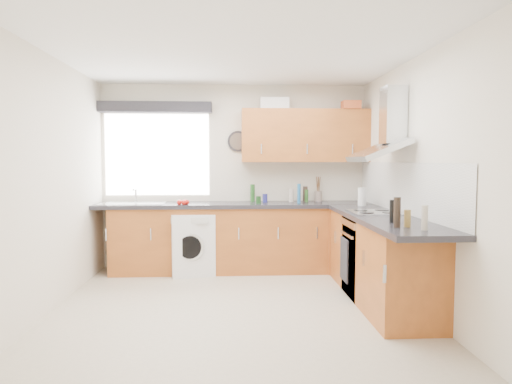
{
  "coord_description": "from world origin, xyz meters",
  "views": [
    {
      "loc": [
        -0.02,
        -4.5,
        1.47
      ],
      "look_at": [
        0.25,
        0.85,
        1.1
      ],
      "focal_mm": 32.0,
      "sensor_mm": 36.0,
      "label": 1
    }
  ],
  "objects": [
    {
      "name": "jar_1",
      "position": [
        0.77,
        1.62,
        1.0
      ],
      "size": [
        0.07,
        0.07,
        0.17
      ],
      "primitive_type": "cylinder",
      "color": "#BBAC9F",
      "rests_on": "worktop_back"
    },
    {
      "name": "jar_3",
      "position": [
        0.96,
        1.65,
        1.01
      ],
      "size": [
        0.07,
        0.07,
        0.21
      ],
      "primitive_type": "cylinder",
      "color": "black",
      "rests_on": "worktop_back"
    },
    {
      "name": "kitchen_roll",
      "position": [
        1.58,
        1.05,
        1.02
      ],
      "size": [
        0.12,
        0.12,
        0.22
      ],
      "primitive_type": "cylinder",
      "rotation": [
        0.0,
        0.0,
        0.14
      ],
      "color": "white",
      "rests_on": "worktop_right"
    },
    {
      "name": "window_blind",
      "position": [
        -1.05,
        1.7,
        2.18
      ],
      "size": [
        1.5,
        0.18,
        0.14
      ],
      "primitive_type": "cube",
      "color": "black",
      "rests_on": "wall_back"
    },
    {
      "name": "jar_5",
      "position": [
        0.41,
        1.57,
        0.97
      ],
      "size": [
        0.07,
        0.07,
        0.11
      ],
      "primitive_type": "cylinder",
      "color": "navy",
      "rests_on": "worktop_back"
    },
    {
      "name": "wall_right",
      "position": [
        1.8,
        0.0,
        1.25
      ],
      "size": [
        0.02,
        3.6,
        2.5
      ],
      "primitive_type": "cube",
      "color": "silver",
      "rests_on": "ground_plane"
    },
    {
      "name": "jar_6",
      "position": [
        0.97,
        1.59,
        0.99
      ],
      "size": [
        0.05,
        0.05,
        0.17
      ],
      "primitive_type": "cylinder",
      "color": "#27531D",
      "rests_on": "worktop_back"
    },
    {
      "name": "jar_4",
      "position": [
        0.84,
        1.42,
        1.04
      ],
      "size": [
        0.04,
        0.04,
        0.26
      ],
      "primitive_type": "cylinder",
      "color": "#1D598D",
      "rests_on": "worktop_back"
    },
    {
      "name": "wall_clock",
      "position": [
        0.05,
        1.76,
        1.73
      ],
      "size": [
        0.28,
        0.04,
        0.28
      ],
      "primitive_type": "cylinder",
      "rotation": [
        1.57,
        0.0,
        0.0
      ],
      "color": "black",
      "rests_on": "wall_back"
    },
    {
      "name": "jar_2",
      "position": [
        0.25,
        1.69,
        1.03
      ],
      "size": [
        0.06,
        0.06,
        0.24
      ],
      "primitive_type": "cylinder",
      "color": "#1F511D",
      "rests_on": "worktop_back"
    },
    {
      "name": "wall_left",
      "position": [
        -1.8,
        0.0,
        1.25
      ],
      "size": [
        0.02,
        3.6,
        2.5
      ],
      "primitive_type": "cube",
      "color": "silver",
      "rests_on": "ground_plane"
    },
    {
      "name": "base_cab_right",
      "position": [
        1.51,
        0.15,
        0.43
      ],
      "size": [
        0.58,
        2.1,
        0.86
      ],
      "primitive_type": "cube",
      "color": "#944C1E",
      "rests_on": "ground_plane"
    },
    {
      "name": "wall_front",
      "position": [
        0.0,
        -1.8,
        1.25
      ],
      "size": [
        3.6,
        0.02,
        2.5
      ],
      "primitive_type": "cube",
      "color": "silver",
      "rests_on": "ground_plane"
    },
    {
      "name": "window",
      "position": [
        -1.05,
        1.79,
        1.55
      ],
      "size": [
        1.4,
        0.02,
        1.1
      ],
      "primitive_type": "cube",
      "color": "white",
      "rests_on": "wall_back"
    },
    {
      "name": "bottle_2",
      "position": [
        1.45,
        -0.75,
        0.98
      ],
      "size": [
        0.06,
        0.06,
        0.15
      ],
      "primitive_type": "cylinder",
      "color": "olive",
      "rests_on": "worktop_right"
    },
    {
      "name": "sink",
      "position": [
        -1.33,
        1.5,
        0.95
      ],
      "size": [
        0.84,
        0.46,
        0.1
      ],
      "primitive_type": null,
      "color": "silver",
      "rests_on": "worktop_back"
    },
    {
      "name": "base_cab_corner",
      "position": [
        1.5,
        1.5,
        0.43
      ],
      "size": [
        0.6,
        0.6,
        0.86
      ],
      "primitive_type": "cube",
      "color": "#944C1E",
      "rests_on": "ground_plane"
    },
    {
      "name": "upper_cabinets",
      "position": [
        0.95,
        1.62,
        1.8
      ],
      "size": [
        1.7,
        0.35,
        0.7
      ],
      "primitive_type": "cube",
      "color": "#944C1E",
      "rests_on": "wall_back"
    },
    {
      "name": "utensil_pot",
      "position": [
        1.15,
        1.7,
        0.98
      ],
      "size": [
        0.11,
        0.11,
        0.14
      ],
      "primitive_type": "cylinder",
      "rotation": [
        0.0,
        0.0,
        0.07
      ],
      "color": "gray",
      "rests_on": "worktop_back"
    },
    {
      "name": "hob_plate",
      "position": [
        1.5,
        0.3,
        0.92
      ],
      "size": [
        0.52,
        0.52,
        0.01
      ],
      "primitive_type": "cube",
      "color": "silver",
      "rests_on": "worktop_right"
    },
    {
      "name": "oven",
      "position": [
        1.5,
        0.3,
        0.42
      ],
      "size": [
        0.56,
        0.58,
        0.85
      ],
      "primitive_type": "cube",
      "color": "black",
      "rests_on": "ground_plane"
    },
    {
      "name": "extractor_hood",
      "position": [
        1.6,
        0.3,
        1.77
      ],
      "size": [
        0.52,
        0.78,
        0.66
      ],
      "primitive_type": null,
      "color": "silver",
      "rests_on": "wall_right"
    },
    {
      "name": "worktop_right",
      "position": [
        1.5,
        0.0,
        0.89
      ],
      "size": [
        0.62,
        2.42,
        0.05
      ],
      "primitive_type": "cube",
      "color": "black",
      "rests_on": "base_cab_right"
    },
    {
      "name": "splashback",
      "position": [
        1.79,
        0.3,
        1.18
      ],
      "size": [
        0.01,
        3.0,
        0.54
      ],
      "primitive_type": "cube",
      "color": "white",
      "rests_on": "wall_right"
    },
    {
      "name": "base_cab_back",
      "position": [
        -0.1,
        1.51,
        0.43
      ],
      "size": [
        3.0,
        0.58,
        0.86
      ],
      "primitive_type": "cube",
      "color": "#944C1E",
      "rests_on": "ground_plane"
    },
    {
      "name": "bottle_0",
      "position": [
        1.52,
        -0.92,
        1.01
      ],
      "size": [
        0.05,
        0.05,
        0.2
      ],
      "primitive_type": "cylinder",
      "color": "#BBB2A0",
      "rests_on": "worktop_right"
    },
    {
      "name": "washing_machine",
      "position": [
        -0.56,
        1.4,
        0.39
      ],
      "size": [
        0.63,
        0.62,
        0.79
      ],
      "primitive_type": "cube",
      "rotation": [
        0.0,
        0.0,
        0.21
      ],
      "color": "white",
      "rests_on": "ground_plane"
    },
    {
      "name": "bottle_3",
      "position": [
        1.35,
        -0.77,
        1.04
      ],
      "size": [
        0.06,
        0.06,
        0.26
      ],
      "primitive_type": "cylinder",
      "color": "black",
      "rests_on": "worktop_right"
    },
    {
      "name": "worktop_back",
      "position": [
        0.0,
        1.5,
        0.89
      ],
      "size": [
        3.6,
        0.62,
        0.05
      ],
      "primitive_type": "cube",
      "color": "black",
      "rests_on": "base_cab_back"
    },
    {
      "name": "storage_box",
      "position": [
        1.54,
        1.52,
        2.2
      ],
      "size": [
        0.23,
        0.19,
        0.11
      ],
      "primitive_type": "cube",
      "rotation": [
        0.0,
        0.0,
        -0.0
      ],
      "color": "#C45227",
      "rests_on": "upper_cabinets"
    },
    {
      "name": "tomato_cluster",
      "position": [
        -0.66,
        1.3,
        0.94
      ],
      "size": [
        0.15,
        0.15,
        0.06
      ],
      "primitive_type": null,
      "rotation": [
        0.0,
        0.0,
        -0.06
      ],
      "color": "red",
      "rests_on": "worktop_back"
    },
    {
      "name": "wall_back",
      "position": [
        0.0,
        1.8,
        1.25
      ],
      "size": [
        3.6,
        0.02,
        2.5
      ],
      "primitive_type": "cube",
      "color": "silver",
      "rests_on": "ground_plane"
    },
    {
      "name": "bottle_1",
      "position": [
        1.42,
        -0.48,
        1.01
      ],
      "size": [
        0.07,
        0.07,
        0.21
      ],
      "primitive_type": "cylinder",
      "color": "black",
      "rests_on": "worktop_right"
    },
    {
      "name": "casserole",
      "position": [
        0.54,
        1.72,
        2.23
      ],
      "size": [
        0.39,
        0.28,
        0.16
      ],
      "primitive_type": "cube",
      "rotation": [
        0.0,
        0.0,
        -0.01
      ],
      "color": "white",
      "rests_on": "upper_cabinets"
    },
    {
      "name": "ground_plane",
      "position": [
        0.0,
        0.0,
        0.0
      ],
      "size": [
        3.6,
        3.6,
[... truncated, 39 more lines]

